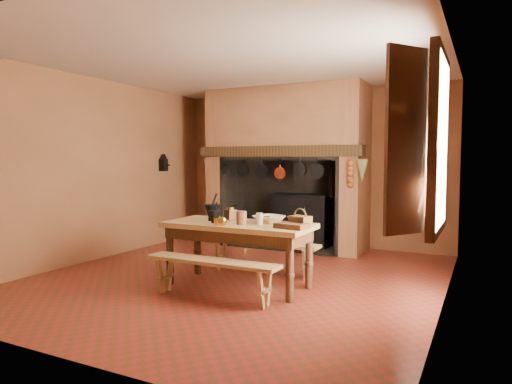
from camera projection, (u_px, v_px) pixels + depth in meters
floor at (238, 278)px, 5.98m from camera, size 5.50×5.50×0.00m
ceiling at (237, 61)px, 5.79m from camera, size 5.50×5.50×0.00m
back_wall at (311, 168)px, 8.33m from camera, size 5.00×0.02×2.80m
wall_left at (96, 169)px, 7.01m from camera, size 0.02×5.50×2.80m
wall_right at (446, 174)px, 4.76m from camera, size 0.02×5.50×2.80m
wall_front at (60, 179)px, 3.44m from camera, size 5.00×0.02×2.80m
chimney_breast at (286, 145)px, 8.05m from camera, size 2.95×0.96×2.80m
iron_range at (302, 219)px, 8.15m from camera, size 1.12×0.55×1.60m
hearth_pans at (247, 238)px, 8.42m from camera, size 0.51×0.62×0.20m
hanging_pans at (272, 171)px, 7.65m from camera, size 1.92×0.29×0.27m
onion_string at (351, 174)px, 7.03m from camera, size 0.12×0.10×0.46m
herb_bunch at (362, 171)px, 6.95m from camera, size 0.20×0.20×0.35m
window at (427, 144)px, 4.45m from camera, size 0.39×1.75×1.76m
wall_coffee_mill at (163, 161)px, 8.35m from camera, size 0.23×0.16×0.31m
work_table at (238, 233)px, 5.53m from camera, size 1.81×0.80×0.78m
bench_front at (212, 270)px, 5.02m from camera, size 1.59×0.28×0.45m
bench_back at (262, 250)px, 6.14m from camera, size 1.60×0.28×0.45m
mortar_large at (213, 212)px, 5.69m from camera, size 0.21×0.21×0.35m
mortar_small at (215, 216)px, 5.49m from camera, size 0.15×0.15×0.26m
coffee_grinder at (231, 214)px, 5.78m from camera, size 0.19×0.17×0.20m
brass_mug_a at (217, 221)px, 5.33m from camera, size 0.08×0.08×0.09m
brass_mug_b at (267, 220)px, 5.42m from camera, size 0.10×0.10×0.09m
mixing_bowl at (269, 219)px, 5.53m from camera, size 0.46×0.46×0.09m
stoneware_crock at (241, 218)px, 5.37m from camera, size 0.17×0.17×0.16m
glass_jar at (260, 219)px, 5.36m from camera, size 0.10×0.10×0.14m
wicker_basket at (300, 221)px, 5.18m from camera, size 0.26×0.22×0.22m
wooden_tray at (292, 226)px, 5.07m from camera, size 0.37×0.29×0.06m
brass_cup at (222, 222)px, 5.26m from camera, size 0.15×0.15×0.09m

